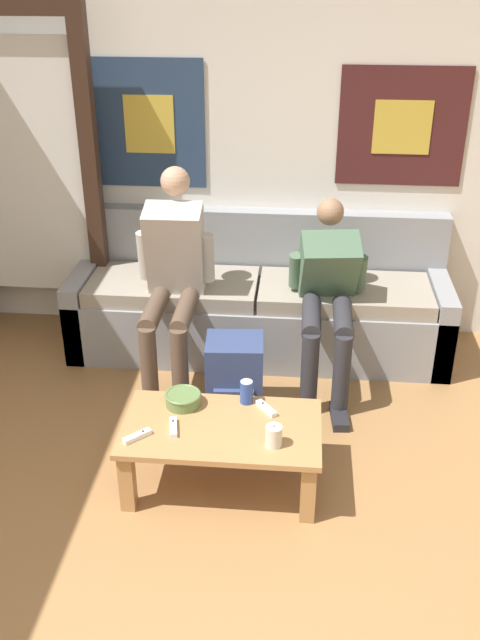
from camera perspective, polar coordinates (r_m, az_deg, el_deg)
wall_back at (r=4.68m, az=2.48°, el=13.78°), size 10.00×0.07×2.55m
door_frame at (r=4.83m, az=-17.10°, el=12.10°), size 1.00×0.10×2.15m
couch at (r=4.70m, az=1.51°, el=1.12°), size 2.43×0.70×0.87m
coffee_table at (r=3.51m, az=-1.48°, el=-9.31°), size 0.96×0.55×0.35m
person_seated_adult at (r=4.26m, az=-5.40°, el=3.74°), size 0.47×0.87×1.27m
person_seated_teen at (r=4.23m, az=7.01°, el=2.20°), size 0.47×0.94×1.07m
backpack at (r=4.07m, az=-0.44°, el=-4.68°), size 0.34×0.33×0.46m
ceramic_bowl at (r=3.61m, az=-4.58°, el=-6.27°), size 0.18×0.18×0.07m
pillar_candle at (r=3.33m, az=2.71°, el=-9.26°), size 0.08×0.08×0.12m
drink_can_blue at (r=3.61m, az=0.52°, el=-5.77°), size 0.07×0.07×0.12m
game_controller_near_left at (r=3.58m, az=2.12°, el=-7.08°), size 0.12×0.13×0.03m
game_controller_near_right at (r=3.46m, az=-5.36°, el=-8.53°), size 0.06×0.15×0.03m
game_controller_far_center at (r=3.42m, az=-8.23°, el=-9.19°), size 0.13×0.12×0.03m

